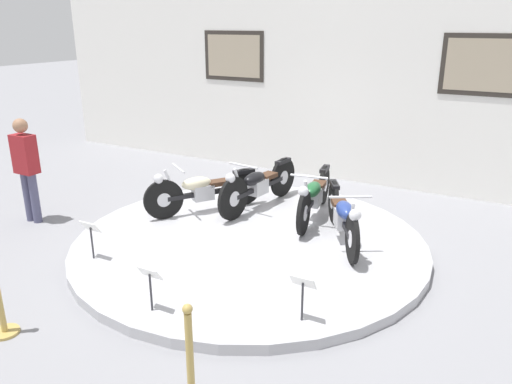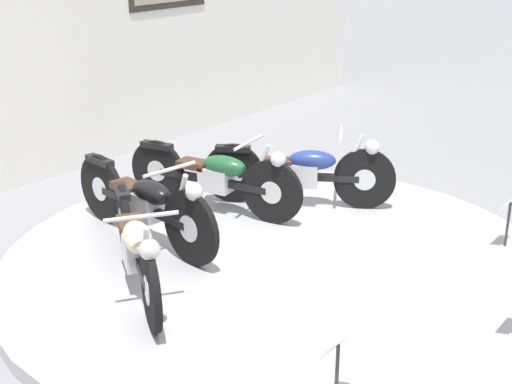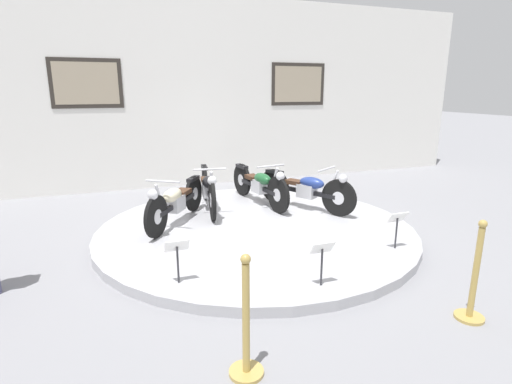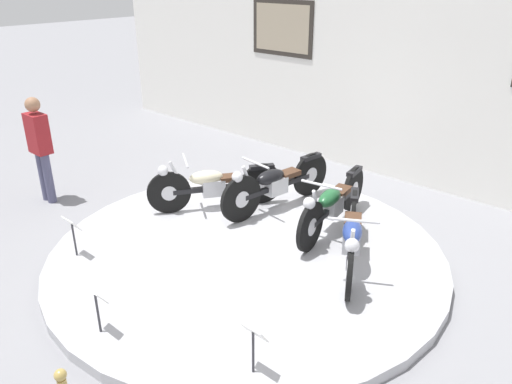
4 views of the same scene
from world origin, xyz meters
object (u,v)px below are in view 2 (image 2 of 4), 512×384
motorcycle_black (146,201)px  info_placard_front_left (338,353)px  motorcycle_cream (136,245)px  motorcycle_blue (302,170)px  motorcycle_green (216,175)px  info_placard_front_right (510,208)px

motorcycle_black → info_placard_front_left: (-0.96, -2.62, -0.03)m
motorcycle_cream → info_placard_front_left: (-0.30, -2.03, -0.01)m
motorcycle_cream → motorcycle_blue: size_ratio=0.95×
motorcycle_cream → info_placard_front_left: size_ratio=3.23×
motorcycle_green → info_placard_front_right: motorcycle_green is taller
motorcycle_black → info_placard_front_right: bearing=-53.6°
motorcycle_green → info_placard_front_right: 2.79m
motorcycle_blue → info_placard_front_left: motorcycle_blue is taller
motorcycle_green → motorcycle_cream: bearing=-160.2°
motorcycle_black → motorcycle_green: size_ratio=1.02×
motorcycle_cream → info_placard_front_left: 2.05m
motorcycle_cream → motorcycle_black: motorcycle_black is taller
motorcycle_black → info_placard_front_left: motorcycle_black is taller
motorcycle_green → info_placard_front_left: bearing=-126.4°
motorcycle_green → motorcycle_blue: (0.66, -0.59, -0.00)m
motorcycle_black → info_placard_front_right: 3.26m
info_placard_front_left → motorcycle_green: bearing=53.6°
motorcycle_blue → info_placard_front_left: 3.29m
motorcycle_green → info_placard_front_left: size_ratio=3.85×
motorcycle_green → info_placard_front_left: motorcycle_green is taller
motorcycle_black → motorcycle_green: motorcycle_black is taller
motorcycle_blue → motorcycle_green: bearing=138.3°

